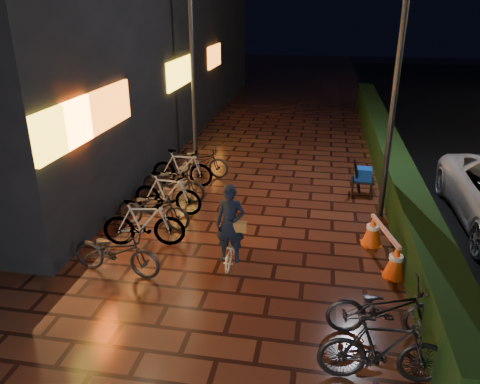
# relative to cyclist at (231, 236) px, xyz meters

# --- Properties ---
(ground) EXTENTS (80.00, 80.00, 0.00)m
(ground) POSITION_rel_cyclist_xyz_m (0.31, -1.54, -0.62)
(ground) COLOR #381911
(ground) RESTS_ON ground
(hedge) EXTENTS (0.70, 20.00, 1.00)m
(hedge) POSITION_rel_cyclist_xyz_m (3.61, 6.46, -0.12)
(hedge) COLOR black
(hedge) RESTS_ON ground
(storefront_block) EXTENTS (12.09, 22.00, 9.00)m
(storefront_block) POSITION_rel_cyclist_xyz_m (-9.19, 9.96, 3.88)
(storefront_block) COLOR black
(storefront_block) RESTS_ON ground
(lamp_post_hedge) EXTENTS (0.50, 0.18, 5.18)m
(lamp_post_hedge) POSITION_rel_cyclist_xyz_m (3.11, 2.81, 2.23)
(lamp_post_hedge) COLOR black
(lamp_post_hedge) RESTS_ON ground
(lamp_post_sf) EXTENTS (0.52, 0.17, 5.40)m
(lamp_post_sf) POSITION_rel_cyclist_xyz_m (-2.49, 6.64, 2.35)
(lamp_post_sf) COLOR black
(lamp_post_sf) RESTS_ON ground
(cyclist) EXTENTS (0.60, 1.16, 1.66)m
(cyclist) POSITION_rel_cyclist_xyz_m (0.00, 0.00, 0.00)
(cyclist) COLOR beige
(cyclist) RESTS_ON ground
(traffic_barrier) EXTENTS (0.76, 1.67, 0.68)m
(traffic_barrier) POSITION_rel_cyclist_xyz_m (2.94, 0.68, -0.28)
(traffic_barrier) COLOR #FF4D0D
(traffic_barrier) RESTS_ON ground
(cart_assembly) EXTENTS (0.63, 0.61, 1.12)m
(cart_assembly) POSITION_rel_cyclist_xyz_m (2.73, 3.99, -0.05)
(cart_assembly) COLOR black
(cart_assembly) RESTS_ON ground
(parked_bikes_storefront) EXTENTS (2.07, 6.24, 1.04)m
(parked_bikes_storefront) POSITION_rel_cyclist_xyz_m (-2.01, 2.09, -0.13)
(parked_bikes_storefront) COLOR black
(parked_bikes_storefront) RESTS_ON ground
(parked_bikes_hedge) EXTENTS (1.93, 1.71, 1.04)m
(parked_bikes_hedge) POSITION_rel_cyclist_xyz_m (2.65, -2.10, -0.13)
(parked_bikes_hedge) COLOR black
(parked_bikes_hedge) RESTS_ON ground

